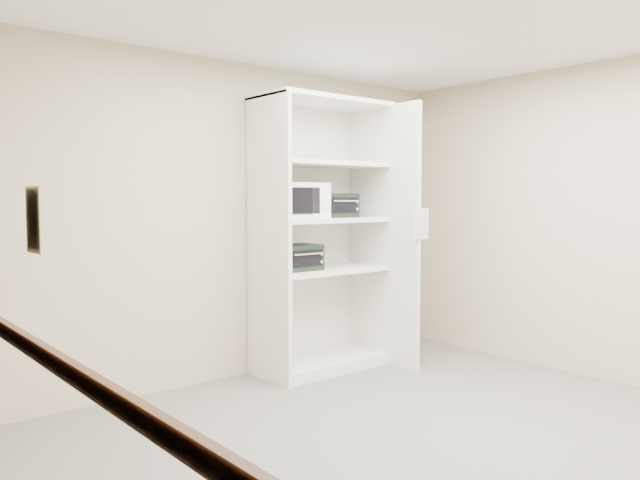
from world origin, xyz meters
TOP-DOWN VIEW (x-y plane):
  - floor at (0.00, 0.00)m, footprint 4.50×4.00m
  - ceiling at (0.00, 0.00)m, footprint 4.50×4.00m
  - wall_back at (0.00, 2.00)m, footprint 4.50×0.02m
  - wall_left at (-2.25, 0.00)m, footprint 0.02×4.00m
  - wall_right at (2.25, 0.00)m, footprint 0.02×4.00m
  - shelving_unit at (0.67, 1.70)m, footprint 1.24×0.92m
  - microwave at (0.32, 1.72)m, footprint 0.53×0.41m
  - toaster_oven_upper at (0.79, 1.74)m, footprint 0.38×0.29m
  - toaster_oven_lower at (0.31, 1.69)m, footprint 0.41×0.31m
  - paper_sign at (1.24, 1.07)m, footprint 0.21×0.02m
  - chair_rail at (-2.23, 0.00)m, footprint 0.04×3.98m
  - wall_poster at (-2.24, 0.12)m, footprint 0.01×0.20m

SIDE VIEW (x-z plane):
  - floor at x=0.00m, z-range -0.01..0.01m
  - chair_rail at x=-2.23m, z-range 0.86..0.94m
  - toaster_oven_lower at x=0.31m, z-range 0.92..1.14m
  - shelving_unit at x=0.67m, z-range -0.08..2.34m
  - paper_sign at x=1.24m, z-range 1.18..1.45m
  - wall_back at x=0.00m, z-range 0.00..2.70m
  - wall_left at x=-2.25m, z-range 0.00..2.70m
  - wall_right at x=2.25m, z-range 0.00..2.70m
  - wall_poster at x=-2.24m, z-range 1.31..1.59m
  - toaster_oven_upper at x=0.79m, z-range 1.37..1.59m
  - microwave at x=0.32m, z-range 1.37..1.68m
  - ceiling at x=0.00m, z-range 2.70..2.71m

